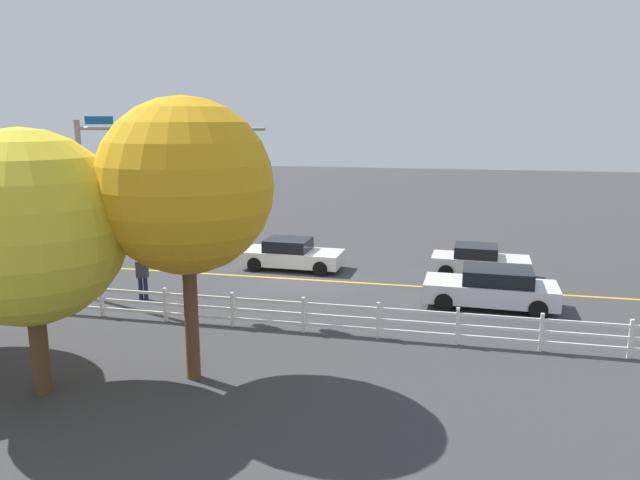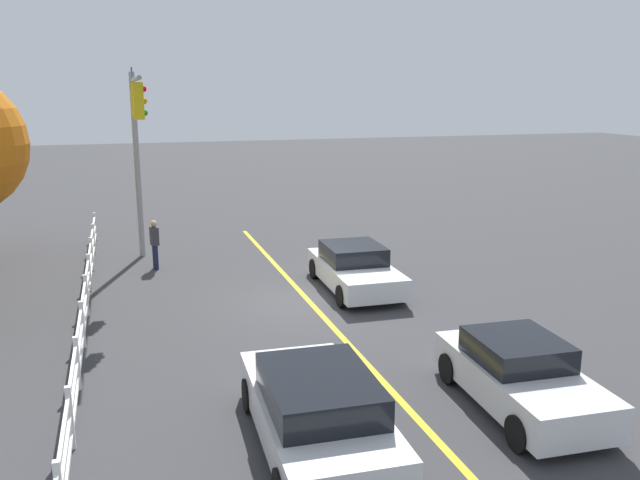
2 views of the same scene
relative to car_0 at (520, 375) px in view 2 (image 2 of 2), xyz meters
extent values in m
plane|color=#38383A|center=(7.48, 2.06, -0.66)|extent=(120.00, 120.00, 0.00)
cube|color=gold|center=(3.48, 2.06, -0.66)|extent=(28.00, 0.16, 0.01)
cylinder|color=gray|center=(14.35, 6.46, 2.64)|extent=(0.20, 0.20, 6.60)
cylinder|color=gray|center=(10.86, 6.46, 5.63)|extent=(6.98, 0.12, 0.12)
cube|color=#0C59B2|center=(13.45, 6.48, 5.91)|extent=(1.10, 0.03, 0.28)
cube|color=gold|center=(11.25, 6.46, 5.03)|extent=(0.32, 0.28, 1.00)
sphere|color=red|center=(11.25, 6.31, 5.35)|extent=(0.17, 0.17, 0.17)
sphere|color=orange|center=(11.25, 6.31, 5.03)|extent=(0.17, 0.17, 0.17)
sphere|color=#148C19|center=(11.25, 6.31, 4.71)|extent=(0.17, 0.17, 0.17)
cube|color=gold|center=(8.98, 6.46, 5.03)|extent=(0.32, 0.28, 1.00)
sphere|color=red|center=(8.98, 6.31, 5.35)|extent=(0.17, 0.17, 0.17)
sphere|color=orange|center=(8.98, 6.31, 5.03)|extent=(0.17, 0.17, 0.17)
sphere|color=#148C19|center=(8.98, 6.31, 4.71)|extent=(0.17, 0.17, 0.17)
cube|color=silver|center=(-0.04, 0.00, -0.11)|extent=(4.11, 1.95, 0.68)
cube|color=black|center=(0.16, -0.01, 0.47)|extent=(1.83, 1.67, 0.48)
cylinder|color=black|center=(-1.45, -0.75, -0.34)|extent=(0.65, 0.25, 0.64)
cylinder|color=black|center=(-1.37, 0.89, -0.34)|extent=(0.65, 0.25, 0.64)
cylinder|color=black|center=(1.29, -0.88, -0.34)|extent=(0.65, 0.25, 0.64)
cylinder|color=black|center=(1.37, 0.76, -0.34)|extent=(0.65, 0.25, 0.64)
cube|color=silver|center=(8.13, 0.39, -0.13)|extent=(4.47, 2.01, 0.62)
cube|color=black|center=(8.35, 0.38, 0.44)|extent=(1.98, 1.75, 0.53)
cylinder|color=black|center=(6.60, -0.45, -0.34)|extent=(0.65, 0.24, 0.64)
cylinder|color=black|center=(6.65, 1.31, -0.34)|extent=(0.65, 0.24, 0.64)
cylinder|color=black|center=(9.60, -0.54, -0.34)|extent=(0.65, 0.24, 0.64)
cylinder|color=black|center=(9.65, 1.22, -0.34)|extent=(0.65, 0.24, 0.64)
cube|color=silver|center=(-0.21, 4.15, -0.10)|extent=(4.68, 2.10, 0.68)
cube|color=black|center=(-0.44, 4.16, 0.50)|extent=(2.46, 1.82, 0.53)
cylinder|color=black|center=(1.39, 4.99, -0.34)|extent=(0.65, 0.24, 0.64)
cylinder|color=black|center=(1.32, 3.19, -0.34)|extent=(0.65, 0.24, 0.64)
cylinder|color=black|center=(-1.81, 3.31, -0.34)|extent=(0.65, 0.24, 0.64)
cylinder|color=#191E3F|center=(12.46, 6.11, -0.24)|extent=(0.16, 0.16, 0.85)
cylinder|color=#191E3F|center=(12.26, 6.09, -0.24)|extent=(0.16, 0.16, 0.85)
cube|color=#333338|center=(12.36, 6.10, 0.50)|extent=(0.42, 0.30, 0.62)
sphere|color=tan|center=(12.36, 6.10, 0.92)|extent=(0.22, 0.22, 0.22)
cube|color=white|center=(0.94, 8.17, -0.09)|extent=(0.10, 0.10, 1.15)
cube|color=white|center=(3.30, 8.17, -0.09)|extent=(0.10, 0.10, 1.15)
cube|color=white|center=(5.67, 8.17, -0.09)|extent=(0.10, 0.10, 1.15)
cube|color=white|center=(8.03, 8.17, -0.09)|extent=(0.10, 0.10, 1.15)
cube|color=white|center=(10.39, 8.17, -0.09)|extent=(0.10, 0.10, 1.15)
cube|color=white|center=(12.76, 8.17, -0.09)|extent=(0.10, 0.10, 1.15)
cube|color=white|center=(15.12, 8.17, -0.09)|extent=(0.10, 0.10, 1.15)
cube|color=white|center=(17.48, 8.17, -0.09)|extent=(0.10, 0.10, 1.15)
cube|color=white|center=(4.48, 8.17, 0.29)|extent=(26.00, 0.06, 0.09)
cube|color=white|center=(4.48, 8.17, -0.06)|extent=(26.00, 0.06, 0.09)
cube|color=white|center=(4.48, 8.17, -0.38)|extent=(26.00, 0.06, 0.09)
camera|label=1|loc=(1.28, 25.25, 5.91)|focal=33.03mm
camera|label=2|loc=(-10.03, 7.10, 5.37)|focal=36.84mm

